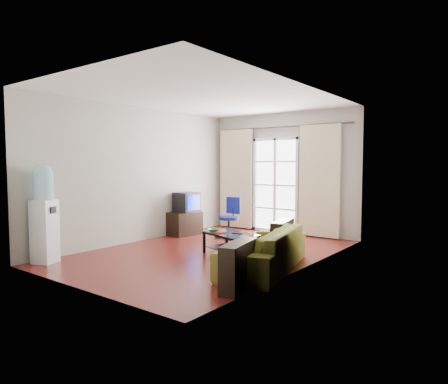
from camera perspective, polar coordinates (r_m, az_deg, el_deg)
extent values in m
plane|color=maroon|center=(7.14, -2.01, -8.58)|extent=(5.20, 5.20, 0.00)
plane|color=white|center=(7.06, -2.06, 13.35)|extent=(5.20, 5.20, 0.00)
cube|color=#B2B2A9|center=(9.13, 8.33, 2.68)|extent=(3.60, 0.02, 2.70)
cube|color=#B2B2A9|center=(5.22, -20.37, 1.52)|extent=(3.60, 0.02, 2.70)
cube|color=#B2B2A9|center=(8.22, -11.82, 2.50)|extent=(0.02, 5.20, 2.70)
cube|color=#B2B2A9|center=(6.00, 11.44, 1.98)|extent=(0.02, 5.20, 2.70)
cube|color=white|center=(9.18, 7.37, 0.98)|extent=(1.01, 0.02, 2.04)
cube|color=white|center=(9.16, 7.31, 0.98)|extent=(1.16, 0.06, 2.15)
cylinder|color=#4C3F2D|center=(9.08, 8.09, 9.18)|extent=(3.30, 0.04, 0.04)
cube|color=beige|center=(9.67, 1.73, 1.90)|extent=(0.90, 0.07, 2.35)
cube|color=beige|center=(8.61, 13.49, 1.54)|extent=(0.90, 0.07, 2.35)
cube|color=#99989B|center=(8.77, 12.55, -4.12)|extent=(0.64, 0.12, 0.64)
imported|color=brown|center=(5.98, 5.74, -8.11)|extent=(2.42, 1.75, 0.60)
cube|color=silver|center=(6.79, 0.92, -5.93)|extent=(1.08, 0.81, 0.01)
cube|color=black|center=(6.84, 0.91, -8.11)|extent=(1.00, 0.74, 0.01)
cube|color=black|center=(7.06, -2.85, -7.14)|extent=(0.05, 0.05, 0.38)
cube|color=black|center=(6.33, 1.52, -8.43)|extent=(0.05, 0.05, 0.38)
cube|color=black|center=(7.32, 0.39, -6.72)|extent=(0.05, 0.05, 0.38)
cube|color=black|center=(6.62, 4.94, -7.88)|extent=(0.05, 0.05, 0.38)
imported|color=#35924A|center=(6.92, -1.42, -5.46)|extent=(0.32, 0.32, 0.05)
imported|color=maroon|center=(6.83, -1.22, -5.73)|extent=(0.40, 0.40, 0.02)
cube|color=black|center=(6.71, 1.94, -5.90)|extent=(0.19, 0.09, 0.02)
cube|color=black|center=(8.83, -5.66, -4.48)|extent=(0.55, 0.75, 0.51)
cube|color=black|center=(8.80, -5.36, -1.44)|extent=(0.46, 0.49, 0.43)
cube|color=#0C19E5|center=(8.64, -4.35, -1.53)|extent=(0.04, 0.37, 0.32)
cube|color=black|center=(8.93, -6.20, -1.36)|extent=(0.15, 0.33, 0.28)
cylinder|color=black|center=(8.42, 0.69, -5.14)|extent=(0.05, 0.05, 0.43)
cylinder|color=navy|center=(8.38, 0.69, -3.75)|extent=(0.41, 0.41, 0.07)
cube|color=navy|center=(8.51, 1.37, -1.91)|extent=(0.34, 0.07, 0.36)
cube|color=white|center=(6.90, -24.25, -5.14)|extent=(0.41, 0.41, 1.00)
cylinder|color=#97D2E9|center=(6.83, -24.42, 0.67)|extent=(0.30, 0.30, 0.40)
sphere|color=#97D2E9|center=(6.82, -24.46, 2.34)|extent=(0.30, 0.30, 0.30)
cube|color=black|center=(6.76, -23.30, -2.38)|extent=(0.09, 0.13, 0.11)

